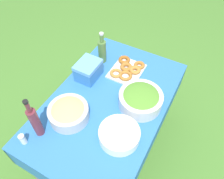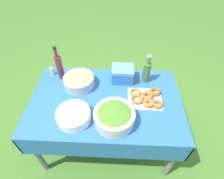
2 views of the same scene
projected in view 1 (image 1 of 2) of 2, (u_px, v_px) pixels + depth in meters
name	position (u px, v px, depth m)	size (l,w,h in m)	color
ground_plane	(109.00, 143.00, 2.19)	(14.00, 14.00, 0.00)	#477A2D
picnic_table	(109.00, 108.00, 1.73)	(1.34, 0.83, 0.71)	#2D6BB2
salad_bowl	(141.00, 99.00, 1.58)	(0.32, 0.32, 0.13)	silver
pasta_bowl	(69.00, 112.00, 1.51)	(0.28, 0.28, 0.12)	#B2B7BC
donut_platter	(127.00, 69.00, 1.84)	(0.32, 0.27, 0.05)	silver
plate_stack	(119.00, 135.00, 1.42)	(0.27, 0.27, 0.08)	white
olive_oil_bottle	(102.00, 50.00, 1.86)	(0.07, 0.07, 0.29)	#4C7238
wine_bottle	(35.00, 121.00, 1.38)	(0.06, 0.06, 0.35)	maroon
cooler_box	(88.00, 70.00, 1.76)	(0.21, 0.17, 0.15)	#3372B7
salt_shaker	(23.00, 139.00, 1.40)	(0.04, 0.04, 0.08)	white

